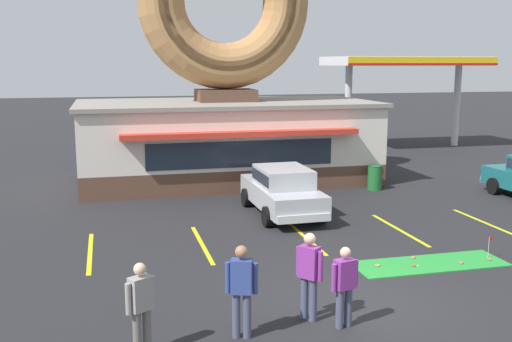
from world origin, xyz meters
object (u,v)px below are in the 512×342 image
putting_flag_pin (490,242)px  car_silver (282,189)px  golf_ball (418,266)px  pedestrian_blue_sweater_man (141,304)px  trash_bin (375,177)px  pedestrian_clipboard_woman (309,272)px  pedestrian_hooded_kid (345,284)px  pedestrian_leather_jacket_man (242,287)px

putting_flag_pin → car_silver: (-3.88, 5.63, 0.43)m
golf_ball → pedestrian_blue_sweater_man: (-6.83, -2.81, 0.86)m
golf_ball → trash_bin: bearing=71.3°
pedestrian_clipboard_woman → trash_bin: pedestrian_clipboard_woman is taller
putting_flag_pin → pedestrian_hooded_kid: pedestrian_hooded_kid is taller
putting_flag_pin → pedestrian_clipboard_woman: (-5.73, -2.39, 0.54)m
pedestrian_blue_sweater_man → pedestrian_clipboard_woman: pedestrian_clipboard_woman is taller
putting_flag_pin → car_silver: 6.85m
pedestrian_hooded_kid → pedestrian_leather_jacket_man: 1.98m
putting_flag_pin → pedestrian_blue_sweater_man: pedestrian_blue_sweater_man is taller
golf_ball → putting_flag_pin: size_ratio=0.08×
pedestrian_blue_sweater_man → pedestrian_clipboard_woman: (3.24, 0.63, 0.07)m
pedestrian_blue_sweater_man → putting_flag_pin: bearing=18.6°
pedestrian_blue_sweater_man → trash_bin: 15.13m
pedestrian_hooded_kid → pedestrian_leather_jacket_man: (-1.98, 0.04, 0.11)m
pedestrian_blue_sweater_man → car_silver: bearing=59.5°
golf_ball → car_silver: 6.14m
putting_flag_pin → trash_bin: trash_bin is taller
pedestrian_leather_jacket_man → pedestrian_clipboard_woman: pedestrian_clipboard_woman is taller
pedestrian_hooded_kid → pedestrian_blue_sweater_man: bearing=-177.8°
car_silver → pedestrian_hooded_kid: bearing=-98.8°
golf_ball → pedestrian_blue_sweater_man: pedestrian_blue_sweater_man is taller
pedestrian_blue_sweater_man → pedestrian_leather_jacket_man: 1.81m
golf_ball → putting_flag_pin: putting_flag_pin is taller
pedestrian_blue_sweater_man → pedestrian_hooded_kid: bearing=2.2°
pedestrian_leather_jacket_man → pedestrian_clipboard_woman: size_ratio=1.00×
putting_flag_pin → pedestrian_blue_sweater_man: size_ratio=0.33×
pedestrian_leather_jacket_man → pedestrian_hooded_kid: bearing=-1.2°
pedestrian_leather_jacket_man → car_silver: bearing=68.7°
golf_ball → car_silver: (-1.73, 5.83, 0.82)m
car_silver → pedestrian_leather_jacket_man: (-3.30, -8.45, 0.11)m
pedestrian_hooded_kid → pedestrian_clipboard_woman: 0.73m
putting_flag_pin → pedestrian_leather_jacket_man: 7.73m
pedestrian_leather_jacket_man → trash_bin: (7.98, 11.35, -0.48)m
pedestrian_blue_sweater_man → trash_bin: bearing=49.7°
pedestrian_blue_sweater_man → pedestrian_leather_jacket_man: size_ratio=0.94×
golf_ball → pedestrian_clipboard_woman: bearing=-148.6°
car_silver → pedestrian_leather_jacket_man: 9.07m
pedestrian_hooded_kid → pedestrian_leather_jacket_man: size_ratio=0.90×
car_silver → pedestrian_hooded_kid: size_ratio=2.89×
pedestrian_hooded_kid → car_silver: bearing=81.2°
pedestrian_blue_sweater_man → trash_bin: (9.78, 11.54, -0.41)m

